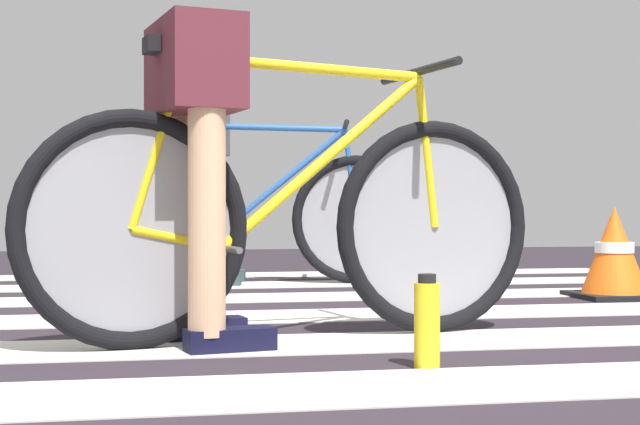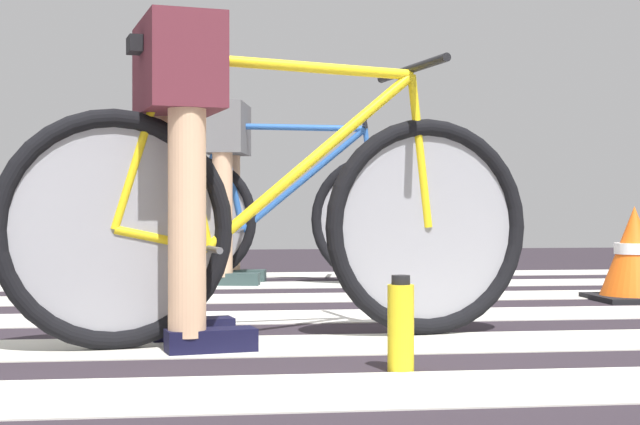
{
  "view_description": "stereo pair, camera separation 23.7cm",
  "coord_description": "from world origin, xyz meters",
  "px_view_note": "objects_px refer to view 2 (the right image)",
  "views": [
    {
      "loc": [
        -0.39,
        -2.71,
        0.44
      ],
      "look_at": [
        0.29,
        0.86,
        0.42
      ],
      "focal_mm": 53.6,
      "sensor_mm": 36.0,
      "label": 1
    },
    {
      "loc": [
        -0.15,
        -2.71,
        0.44
      ],
      "look_at": [
        0.29,
        0.86,
        0.42
      ],
      "focal_mm": 53.6,
      "sensor_mm": 36.0,
      "label": 2
    }
  ],
  "objects_px": {
    "cyclist_1_of_2": "(180,136)",
    "traffic_cone": "(634,256)",
    "cyclist_2_of_2": "(227,167)",
    "bicycle_1_of_2": "(279,220)",
    "water_bottle": "(401,326)",
    "bicycle_2_of_2": "(283,215)"
  },
  "relations": [
    {
      "from": "bicycle_1_of_2",
      "to": "cyclist_1_of_2",
      "type": "distance_m",
      "value": 0.4
    },
    {
      "from": "cyclist_1_of_2",
      "to": "traffic_cone",
      "type": "height_order",
      "value": "cyclist_1_of_2"
    },
    {
      "from": "cyclist_1_of_2",
      "to": "bicycle_2_of_2",
      "type": "distance_m",
      "value": 2.42
    },
    {
      "from": "bicycle_1_of_2",
      "to": "traffic_cone",
      "type": "distance_m",
      "value": 2.08
    },
    {
      "from": "bicycle_1_of_2",
      "to": "cyclist_2_of_2",
      "type": "bearing_deg",
      "value": 80.66
    },
    {
      "from": "traffic_cone",
      "to": "cyclist_2_of_2",
      "type": "bearing_deg",
      "value": 146.81
    },
    {
      "from": "cyclist_1_of_2",
      "to": "traffic_cone",
      "type": "xyz_separation_m",
      "value": [
        2.02,
        1.22,
        -0.44
      ]
    },
    {
      "from": "cyclist_2_of_2",
      "to": "bicycle_1_of_2",
      "type": "bearing_deg",
      "value": -76.91
    },
    {
      "from": "bicycle_1_of_2",
      "to": "bicycle_2_of_2",
      "type": "xyz_separation_m",
      "value": [
        0.21,
        2.29,
        0.0
      ]
    },
    {
      "from": "cyclist_1_of_2",
      "to": "water_bottle",
      "type": "xyz_separation_m",
      "value": [
        0.57,
        -0.5,
        -0.52
      ]
    },
    {
      "from": "cyclist_1_of_2",
      "to": "traffic_cone",
      "type": "bearing_deg",
      "value": 19.43
    },
    {
      "from": "cyclist_2_of_2",
      "to": "bicycle_2_of_2",
      "type": "bearing_deg",
      "value": 0.0
    },
    {
      "from": "bicycle_2_of_2",
      "to": "cyclist_2_of_2",
      "type": "height_order",
      "value": "cyclist_2_of_2"
    },
    {
      "from": "bicycle_1_of_2",
      "to": "water_bottle",
      "type": "xyz_separation_m",
      "value": [
        0.27,
        -0.57,
        -0.27
      ]
    },
    {
      "from": "cyclist_1_of_2",
      "to": "cyclist_2_of_2",
      "type": "xyz_separation_m",
      "value": [
        0.21,
        2.41,
        0.01
      ]
    },
    {
      "from": "water_bottle",
      "to": "cyclist_1_of_2",
      "type": "bearing_deg",
      "value": 138.72
    },
    {
      "from": "cyclist_1_of_2",
      "to": "traffic_cone",
      "type": "relative_size",
      "value": 2.29
    },
    {
      "from": "bicycle_1_of_2",
      "to": "cyclist_2_of_2",
      "type": "relative_size",
      "value": 1.71
    },
    {
      "from": "bicycle_2_of_2",
      "to": "water_bottle",
      "type": "bearing_deg",
      "value": -78.04
    },
    {
      "from": "bicycle_1_of_2",
      "to": "cyclist_2_of_2",
      "type": "distance_m",
      "value": 2.36
    },
    {
      "from": "cyclist_2_of_2",
      "to": "water_bottle",
      "type": "bearing_deg",
      "value": -72.1
    },
    {
      "from": "bicycle_2_of_2",
      "to": "cyclist_2_of_2",
      "type": "relative_size",
      "value": 1.71
    }
  ]
}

